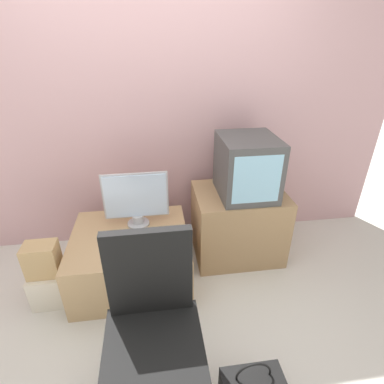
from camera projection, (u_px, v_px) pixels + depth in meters
ground_plane at (168, 348)px, 1.97m from camera, size 12.00×12.00×0.00m
wall_back at (151, 105)px, 2.52m from camera, size 4.40×0.05×2.60m
desk at (132, 257)px, 2.44m from camera, size 0.91×0.80×0.44m
side_stand at (238, 223)px, 2.70m from camera, size 0.77×0.58×0.63m
main_monitor at (136, 200)px, 2.36m from camera, size 0.51×0.18×0.46m
keyboard at (137, 237)px, 2.31m from camera, size 0.36×0.13×0.01m
mouse at (169, 234)px, 2.33m from camera, size 0.06×0.04×0.04m
crt_tv at (247, 167)px, 2.42m from camera, size 0.45×0.50×0.49m
office_chair at (154, 336)px, 1.55m from camera, size 0.51×0.51×1.00m
cardboard_box_lower at (50, 286)px, 2.27m from camera, size 0.25×0.24×0.27m
cardboard_box_upper at (42, 259)px, 2.15m from camera, size 0.23×0.16×0.25m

